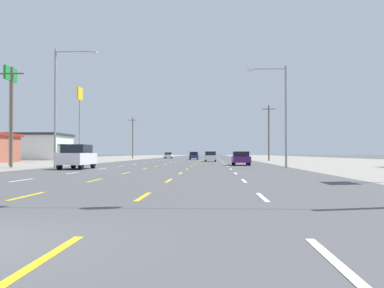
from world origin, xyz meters
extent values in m
plane|color=#4C4C4F|center=(0.00, 66.00, 0.00)|extent=(572.00, 572.00, 0.00)
cube|color=gray|center=(-24.75, 66.00, 0.00)|extent=(28.00, 440.00, 0.01)
cube|color=gray|center=(24.75, 66.00, 0.00)|extent=(28.00, 440.00, 0.01)
cube|color=white|center=(-5.25, 14.50, 0.01)|extent=(0.14, 2.60, 0.01)
cube|color=white|center=(-5.25, 22.00, 0.01)|extent=(0.14, 2.60, 0.01)
cube|color=white|center=(-5.25, 29.50, 0.01)|extent=(0.14, 2.60, 0.01)
cube|color=white|center=(-5.25, 37.00, 0.01)|extent=(0.14, 2.60, 0.01)
cube|color=white|center=(-5.25, 44.50, 0.01)|extent=(0.14, 2.60, 0.01)
cube|color=white|center=(-5.25, 52.00, 0.01)|extent=(0.14, 2.60, 0.01)
cube|color=white|center=(-5.25, 59.50, 0.01)|extent=(0.14, 2.60, 0.01)
cube|color=white|center=(-5.25, 67.00, 0.01)|extent=(0.14, 2.60, 0.01)
cube|color=white|center=(-5.25, 74.50, 0.01)|extent=(0.14, 2.60, 0.01)
cube|color=white|center=(-5.25, 82.00, 0.01)|extent=(0.14, 2.60, 0.01)
cube|color=white|center=(-5.25, 89.50, 0.01)|extent=(0.14, 2.60, 0.01)
cube|color=white|center=(-5.25, 97.00, 0.01)|extent=(0.14, 2.60, 0.01)
cube|color=white|center=(-5.25, 104.50, 0.01)|extent=(0.14, 2.60, 0.01)
cube|color=white|center=(-5.25, 112.00, 0.01)|extent=(0.14, 2.60, 0.01)
cube|color=white|center=(-5.25, 119.50, 0.01)|extent=(0.14, 2.60, 0.01)
cube|color=white|center=(-5.25, 127.00, 0.01)|extent=(0.14, 2.60, 0.01)
cube|color=white|center=(-5.25, 134.50, 0.01)|extent=(0.14, 2.60, 0.01)
cube|color=white|center=(-5.25, 142.00, 0.01)|extent=(0.14, 2.60, 0.01)
cube|color=white|center=(-5.25, 149.50, 0.01)|extent=(0.14, 2.60, 0.01)
cube|color=white|center=(-5.25, 157.00, 0.01)|extent=(0.14, 2.60, 0.01)
cube|color=white|center=(-5.25, 164.50, 0.01)|extent=(0.14, 2.60, 0.01)
cube|color=white|center=(-5.25, 172.00, 0.01)|extent=(0.14, 2.60, 0.01)
cube|color=white|center=(-5.25, 179.50, 0.01)|extent=(0.14, 2.60, 0.01)
cube|color=white|center=(-5.25, 187.00, 0.01)|extent=(0.14, 2.60, 0.01)
cube|color=white|center=(-5.25, 194.50, 0.01)|extent=(0.14, 2.60, 0.01)
cube|color=white|center=(-5.25, 202.00, 0.01)|extent=(0.14, 2.60, 0.01)
cube|color=white|center=(-5.25, 209.50, 0.01)|extent=(0.14, 2.60, 0.01)
cube|color=white|center=(-5.25, 217.00, 0.01)|extent=(0.14, 2.60, 0.01)
cube|color=yellow|center=(-1.75, 7.00, 0.01)|extent=(0.14, 2.60, 0.01)
cube|color=yellow|center=(-1.75, 14.50, 0.01)|extent=(0.14, 2.60, 0.01)
cube|color=yellow|center=(-1.75, 22.00, 0.01)|extent=(0.14, 2.60, 0.01)
cube|color=yellow|center=(-1.75, 29.50, 0.01)|extent=(0.14, 2.60, 0.01)
cube|color=yellow|center=(-1.75, 37.00, 0.01)|extent=(0.14, 2.60, 0.01)
cube|color=yellow|center=(-1.75, 44.50, 0.01)|extent=(0.14, 2.60, 0.01)
cube|color=yellow|center=(-1.75, 52.00, 0.01)|extent=(0.14, 2.60, 0.01)
cube|color=yellow|center=(-1.75, 59.50, 0.01)|extent=(0.14, 2.60, 0.01)
cube|color=yellow|center=(-1.75, 67.00, 0.01)|extent=(0.14, 2.60, 0.01)
cube|color=yellow|center=(-1.75, 74.50, 0.01)|extent=(0.14, 2.60, 0.01)
cube|color=yellow|center=(-1.75, 82.00, 0.01)|extent=(0.14, 2.60, 0.01)
cube|color=yellow|center=(-1.75, 89.50, 0.01)|extent=(0.14, 2.60, 0.01)
cube|color=yellow|center=(-1.75, 97.00, 0.01)|extent=(0.14, 2.60, 0.01)
cube|color=yellow|center=(-1.75, 104.50, 0.01)|extent=(0.14, 2.60, 0.01)
cube|color=yellow|center=(-1.75, 112.00, 0.01)|extent=(0.14, 2.60, 0.01)
cube|color=yellow|center=(-1.75, 119.50, 0.01)|extent=(0.14, 2.60, 0.01)
cube|color=yellow|center=(-1.75, 127.00, 0.01)|extent=(0.14, 2.60, 0.01)
cube|color=yellow|center=(-1.75, 134.50, 0.01)|extent=(0.14, 2.60, 0.01)
cube|color=yellow|center=(-1.75, 142.00, 0.01)|extent=(0.14, 2.60, 0.01)
cube|color=yellow|center=(-1.75, 149.50, 0.01)|extent=(0.14, 2.60, 0.01)
cube|color=yellow|center=(-1.75, 157.00, 0.01)|extent=(0.14, 2.60, 0.01)
cube|color=yellow|center=(-1.75, 164.50, 0.01)|extent=(0.14, 2.60, 0.01)
cube|color=yellow|center=(-1.75, 172.00, 0.01)|extent=(0.14, 2.60, 0.01)
cube|color=yellow|center=(-1.75, 179.50, 0.01)|extent=(0.14, 2.60, 0.01)
cube|color=yellow|center=(-1.75, 187.00, 0.01)|extent=(0.14, 2.60, 0.01)
cube|color=yellow|center=(-1.75, 194.50, 0.01)|extent=(0.14, 2.60, 0.01)
cube|color=yellow|center=(-1.75, 202.00, 0.01)|extent=(0.14, 2.60, 0.01)
cube|color=yellow|center=(-1.75, 209.50, 0.01)|extent=(0.14, 2.60, 0.01)
cube|color=yellow|center=(-1.75, 217.00, 0.01)|extent=(0.14, 2.60, 0.01)
cube|color=yellow|center=(1.75, -0.50, 0.01)|extent=(0.14, 2.60, 0.01)
cube|color=yellow|center=(1.75, 7.00, 0.01)|extent=(0.14, 2.60, 0.01)
cube|color=yellow|center=(1.75, 14.50, 0.01)|extent=(0.14, 2.60, 0.01)
cube|color=yellow|center=(1.75, 22.00, 0.01)|extent=(0.14, 2.60, 0.01)
cube|color=yellow|center=(1.75, 29.50, 0.01)|extent=(0.14, 2.60, 0.01)
cube|color=yellow|center=(1.75, 37.00, 0.01)|extent=(0.14, 2.60, 0.01)
cube|color=yellow|center=(1.75, 44.50, 0.01)|extent=(0.14, 2.60, 0.01)
cube|color=yellow|center=(1.75, 52.00, 0.01)|extent=(0.14, 2.60, 0.01)
cube|color=yellow|center=(1.75, 59.50, 0.01)|extent=(0.14, 2.60, 0.01)
cube|color=yellow|center=(1.75, 67.00, 0.01)|extent=(0.14, 2.60, 0.01)
cube|color=yellow|center=(1.75, 74.50, 0.01)|extent=(0.14, 2.60, 0.01)
cube|color=yellow|center=(1.75, 82.00, 0.01)|extent=(0.14, 2.60, 0.01)
cube|color=yellow|center=(1.75, 89.50, 0.01)|extent=(0.14, 2.60, 0.01)
cube|color=yellow|center=(1.75, 97.00, 0.01)|extent=(0.14, 2.60, 0.01)
cube|color=yellow|center=(1.75, 104.50, 0.01)|extent=(0.14, 2.60, 0.01)
cube|color=yellow|center=(1.75, 112.00, 0.01)|extent=(0.14, 2.60, 0.01)
cube|color=yellow|center=(1.75, 119.50, 0.01)|extent=(0.14, 2.60, 0.01)
cube|color=yellow|center=(1.75, 127.00, 0.01)|extent=(0.14, 2.60, 0.01)
cube|color=yellow|center=(1.75, 134.50, 0.01)|extent=(0.14, 2.60, 0.01)
cube|color=yellow|center=(1.75, 142.00, 0.01)|extent=(0.14, 2.60, 0.01)
cube|color=yellow|center=(1.75, 149.50, 0.01)|extent=(0.14, 2.60, 0.01)
cube|color=yellow|center=(1.75, 157.00, 0.01)|extent=(0.14, 2.60, 0.01)
cube|color=yellow|center=(1.75, 164.50, 0.01)|extent=(0.14, 2.60, 0.01)
cube|color=yellow|center=(1.75, 172.00, 0.01)|extent=(0.14, 2.60, 0.01)
cube|color=yellow|center=(1.75, 179.50, 0.01)|extent=(0.14, 2.60, 0.01)
cube|color=yellow|center=(1.75, 187.00, 0.01)|extent=(0.14, 2.60, 0.01)
cube|color=yellow|center=(1.75, 194.50, 0.01)|extent=(0.14, 2.60, 0.01)
cube|color=yellow|center=(1.75, 202.00, 0.01)|extent=(0.14, 2.60, 0.01)
cube|color=yellow|center=(1.75, 209.50, 0.01)|extent=(0.14, 2.60, 0.01)
cube|color=yellow|center=(1.75, 217.00, 0.01)|extent=(0.14, 2.60, 0.01)
cube|color=white|center=(5.25, -0.50, 0.01)|extent=(0.14, 2.60, 0.01)
cube|color=white|center=(5.25, 7.00, 0.01)|extent=(0.14, 2.60, 0.01)
cube|color=white|center=(5.25, 14.50, 0.01)|extent=(0.14, 2.60, 0.01)
cube|color=white|center=(5.25, 22.00, 0.01)|extent=(0.14, 2.60, 0.01)
cube|color=white|center=(5.25, 29.50, 0.01)|extent=(0.14, 2.60, 0.01)
cube|color=white|center=(5.25, 37.00, 0.01)|extent=(0.14, 2.60, 0.01)
cube|color=white|center=(5.25, 44.50, 0.01)|extent=(0.14, 2.60, 0.01)
cube|color=white|center=(5.25, 52.00, 0.01)|extent=(0.14, 2.60, 0.01)
cube|color=white|center=(5.25, 59.50, 0.01)|extent=(0.14, 2.60, 0.01)
cube|color=white|center=(5.25, 67.00, 0.01)|extent=(0.14, 2.60, 0.01)
cube|color=white|center=(5.25, 74.50, 0.01)|extent=(0.14, 2.60, 0.01)
cube|color=white|center=(5.25, 82.00, 0.01)|extent=(0.14, 2.60, 0.01)
cube|color=white|center=(5.25, 89.50, 0.01)|extent=(0.14, 2.60, 0.01)
cube|color=white|center=(5.25, 97.00, 0.01)|extent=(0.14, 2.60, 0.01)
cube|color=white|center=(5.25, 104.50, 0.01)|extent=(0.14, 2.60, 0.01)
cube|color=white|center=(5.25, 112.00, 0.01)|extent=(0.14, 2.60, 0.01)
cube|color=white|center=(5.25, 119.50, 0.01)|extent=(0.14, 2.60, 0.01)
cube|color=white|center=(5.25, 127.00, 0.01)|extent=(0.14, 2.60, 0.01)
cube|color=white|center=(5.25, 134.50, 0.01)|extent=(0.14, 2.60, 0.01)
cube|color=white|center=(5.25, 142.00, 0.01)|extent=(0.14, 2.60, 0.01)
cube|color=white|center=(5.25, 149.50, 0.01)|extent=(0.14, 2.60, 0.01)
cube|color=white|center=(5.25, 157.00, 0.01)|extent=(0.14, 2.60, 0.01)
cube|color=white|center=(5.25, 164.50, 0.01)|extent=(0.14, 2.60, 0.01)
cube|color=white|center=(5.25, 172.00, 0.01)|extent=(0.14, 2.60, 0.01)
cube|color=white|center=(5.25, 179.50, 0.01)|extent=(0.14, 2.60, 0.01)
cube|color=white|center=(5.25, 187.00, 0.01)|extent=(0.14, 2.60, 0.01)
cube|color=white|center=(5.25, 194.50, 0.01)|extent=(0.14, 2.60, 0.01)
cube|color=white|center=(5.25, 202.00, 0.01)|extent=(0.14, 2.60, 0.01)
cube|color=white|center=(5.25, 209.50, 0.01)|extent=(0.14, 2.60, 0.01)
cube|color=white|center=(5.25, 217.00, 0.01)|extent=(0.14, 2.60, 0.01)
cube|color=white|center=(-7.15, 29.02, 0.84)|extent=(1.98, 4.90, 0.92)
cube|color=black|center=(-7.15, 28.97, 1.64)|extent=(1.82, 2.70, 0.68)
cylinder|color=black|center=(-7.99, 30.72, 0.38)|extent=(0.26, 0.76, 0.76)
cylinder|color=black|center=(-6.31, 30.72, 0.38)|extent=(0.26, 0.76, 0.76)
cylinder|color=black|center=(-7.99, 27.32, 0.38)|extent=(0.26, 0.76, 0.76)
cylinder|color=black|center=(-6.31, 27.32, 0.38)|extent=(0.26, 0.76, 0.76)
cube|color=#4C196B|center=(6.78, 40.44, 0.63)|extent=(1.80, 4.50, 0.62)
cube|color=black|center=(6.78, 40.34, 1.20)|extent=(1.62, 2.10, 0.52)
cylinder|color=black|center=(6.01, 41.99, 0.32)|extent=(0.22, 0.64, 0.64)
cylinder|color=black|center=(7.55, 41.99, 0.32)|extent=(0.22, 0.64, 0.64)
cylinder|color=black|center=(6.01, 38.89, 0.32)|extent=(0.22, 0.64, 0.64)
cylinder|color=black|center=(7.55, 38.89, 0.32)|extent=(0.22, 0.64, 0.64)
cube|color=white|center=(3.48, 60.74, 0.63)|extent=(1.72, 3.90, 0.66)
cube|color=black|center=(3.48, 60.49, 1.25)|extent=(1.58, 1.90, 0.58)
cylinder|color=black|center=(2.74, 62.14, 0.30)|extent=(0.20, 0.60, 0.60)
cylinder|color=black|center=(4.22, 62.14, 0.30)|extent=(0.20, 0.60, 0.60)
cylinder|color=black|center=(2.74, 59.34, 0.30)|extent=(0.20, 0.60, 0.60)
cylinder|color=black|center=(4.22, 59.34, 0.30)|extent=(0.20, 0.60, 0.60)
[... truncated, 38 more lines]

